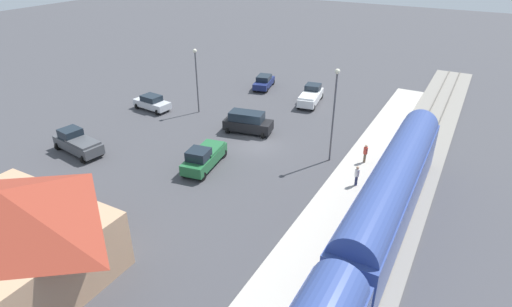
% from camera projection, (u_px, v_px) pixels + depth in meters
% --- Properties ---
extents(ground_plane, '(200.00, 200.00, 0.00)m').
position_uv_depth(ground_plane, '(257.00, 145.00, 40.46)').
color(ground_plane, '#424247').
extents(railway_track, '(4.80, 70.00, 0.30)m').
position_uv_depth(railway_track, '(406.00, 180.00, 34.40)').
color(railway_track, gray).
rests_on(railway_track, ground).
extents(platform, '(3.20, 46.00, 0.30)m').
position_uv_depth(platform, '(358.00, 168.00, 36.09)').
color(platform, '#B7B2A8').
rests_on(platform, ground).
extents(station_building, '(11.41, 8.57, 5.79)m').
position_uv_depth(station_building, '(10.00, 232.00, 23.74)').
color(station_building, tan).
rests_on(station_building, ground).
extents(pedestrian_on_platform, '(0.36, 0.36, 1.71)m').
position_uv_depth(pedestrian_on_platform, '(365.00, 152.00, 36.24)').
color(pedestrian_on_platform, brown).
rests_on(pedestrian_on_platform, platform).
extents(pedestrian_waiting_far, '(0.36, 0.36, 1.71)m').
position_uv_depth(pedestrian_waiting_far, '(357.00, 175.00, 32.86)').
color(pedestrian_waiting_far, '#23284C').
rests_on(pedestrian_waiting_far, platform).
extents(sedan_navy, '(2.77, 4.79, 1.74)m').
position_uv_depth(sedan_navy, '(264.00, 82.00, 55.09)').
color(sedan_navy, navy).
rests_on(sedan_navy, ground).
extents(pickup_green, '(2.80, 5.64, 2.14)m').
position_uv_depth(pickup_green, '(204.00, 157.00, 36.00)').
color(pickup_green, '#236638').
rests_on(pickup_green, ground).
extents(pickup_charcoal, '(5.64, 3.11, 2.14)m').
position_uv_depth(pickup_charcoal, '(77.00, 142.00, 38.55)').
color(pickup_charcoal, '#47494F').
rests_on(pickup_charcoal, ground).
extents(pickup_white, '(2.75, 5.63, 2.14)m').
position_uv_depth(pickup_white, '(311.00, 96.00, 49.89)').
color(pickup_white, white).
rests_on(pickup_white, ground).
extents(sedan_silver, '(4.66, 2.62, 1.74)m').
position_uv_depth(sedan_silver, '(152.00, 103.00, 48.22)').
color(sedan_silver, silver).
rests_on(sedan_silver, ground).
extents(suv_black, '(5.18, 3.07, 2.22)m').
position_uv_depth(suv_black, '(248.00, 122.00, 42.48)').
color(suv_black, black).
rests_on(suv_black, ground).
extents(light_pole_near_platform, '(0.44, 0.44, 8.44)m').
position_uv_depth(light_pole_near_platform, '(334.00, 106.00, 35.25)').
color(light_pole_near_platform, '#515156').
rests_on(light_pole_near_platform, ground).
extents(light_pole_lot_center, '(0.44, 0.44, 7.27)m').
position_uv_depth(light_pole_lot_center, '(196.00, 73.00, 45.83)').
color(light_pole_lot_center, '#515156').
rests_on(light_pole_lot_center, ground).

